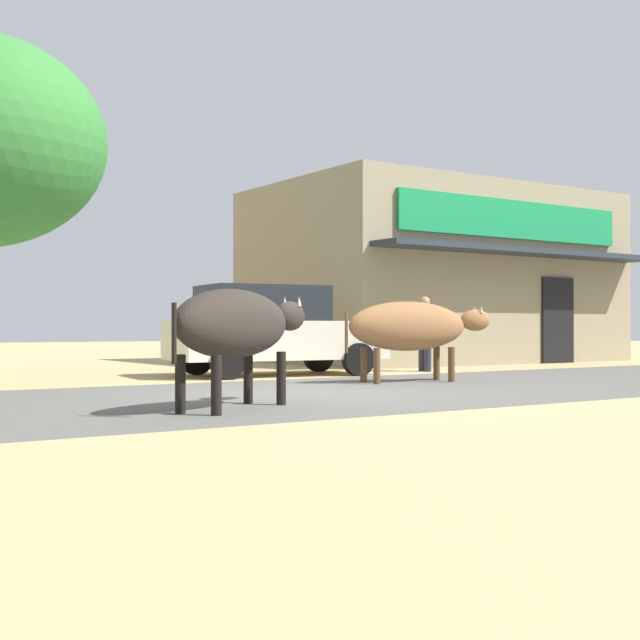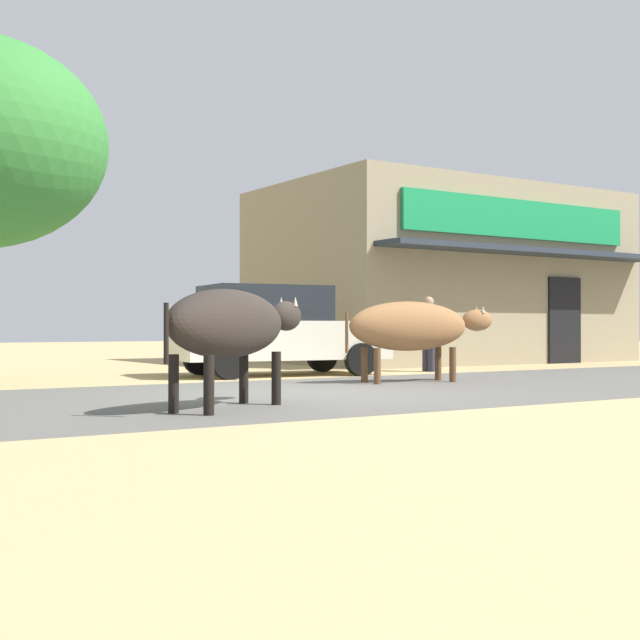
{
  "view_description": "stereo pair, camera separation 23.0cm",
  "coord_description": "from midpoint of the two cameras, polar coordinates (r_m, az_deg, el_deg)",
  "views": [
    {
      "loc": [
        -6.29,
        -9.75,
        0.9
      ],
      "look_at": [
        1.07,
        1.25,
        1.0
      ],
      "focal_mm": 48.85,
      "sensor_mm": 36.0,
      "label": 1
    },
    {
      "loc": [
        -6.1,
        -9.88,
        0.9
      ],
      "look_at": [
        1.07,
        1.25,
        1.0
      ],
      "focal_mm": 48.85,
      "sensor_mm": 36.0,
      "label": 2
    }
  ],
  "objects": [
    {
      "name": "parked_hatchback_car",
      "position": [
        15.95,
        -2.56,
        -0.64
      ],
      "size": [
        4.07,
        2.15,
        1.64
      ],
      "color": "beige",
      "rests_on": "ground"
    },
    {
      "name": "asphalt_road",
      "position": [
        11.64,
        -0.55,
        -4.85
      ],
      "size": [
        72.0,
        5.68,
        0.0
      ],
      "primitive_type": "cube",
      "color": "#5C5A55",
      "rests_on": "ground"
    },
    {
      "name": "cow_near_brown",
      "position": [
        9.57,
        -5.17,
        -0.3
      ],
      "size": [
        2.47,
        1.66,
        1.31
      ],
      "color": "#2C2520",
      "rests_on": "ground"
    },
    {
      "name": "ground",
      "position": [
        11.64,
        -0.55,
        -4.86
      ],
      "size": [
        80.0,
        80.0,
        0.0
      ],
      "primitive_type": "plane",
      "color": "tan"
    },
    {
      "name": "cow_far_dark",
      "position": [
        14.11,
        6.52,
        -0.44
      ],
      "size": [
        2.69,
        1.0,
        1.3
      ],
      "color": "#91623A",
      "rests_on": "ground"
    },
    {
      "name": "storefront_right_club",
      "position": [
        23.1,
        8.14,
        2.8
      ],
      "size": [
        8.82,
        6.61,
        4.39
      ],
      "color": "gray",
      "rests_on": "ground"
    },
    {
      "name": "pedestrian_by_shop",
      "position": [
        17.49,
        7.5,
        -0.52
      ],
      "size": [
        0.47,
        0.61,
        1.5
      ],
      "color": "#262633",
      "rests_on": "ground"
    }
  ]
}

